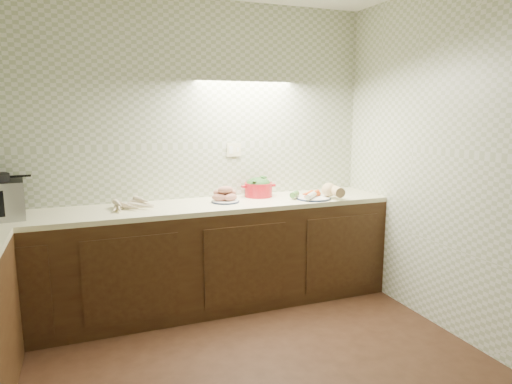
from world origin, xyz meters
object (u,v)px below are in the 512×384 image
object	(u,v)px
parsnip_pile	(129,205)
sweet_potato_plate	(225,196)
onion_bowl	(229,195)
veg_plate	(320,193)
dutch_oven	(258,187)

from	to	relation	value
parsnip_pile	sweet_potato_plate	world-z (taller)	sweet_potato_plate
parsnip_pile	onion_bowl	xyz separation A→B (m)	(0.86, 0.09, 0.01)
sweet_potato_plate	onion_bowl	xyz separation A→B (m)	(0.07, 0.11, -0.01)
parsnip_pile	veg_plate	size ratio (longest dim) A/B	0.88
dutch_oven	veg_plate	size ratio (longest dim) A/B	0.69
onion_bowl	veg_plate	xyz separation A→B (m)	(0.76, -0.27, 0.01)
onion_bowl	veg_plate	world-z (taller)	veg_plate
parsnip_pile	veg_plate	distance (m)	1.64
sweet_potato_plate	veg_plate	size ratio (longest dim) A/B	0.53
parsnip_pile	dutch_oven	distance (m)	1.16
dutch_oven	veg_plate	world-z (taller)	dutch_oven
sweet_potato_plate	onion_bowl	world-z (taller)	sweet_potato_plate
onion_bowl	dutch_oven	bearing A→B (deg)	5.37
parsnip_pile	veg_plate	world-z (taller)	veg_plate
parsnip_pile	onion_bowl	size ratio (longest dim) A/B	3.12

